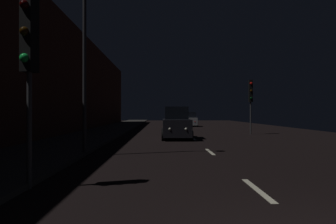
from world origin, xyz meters
name	(u,v)px	position (x,y,z in m)	size (l,w,h in m)	color
ground	(185,132)	(0.00, 24.50, -0.01)	(27.81, 84.00, 0.02)	black
sidewalk_left	(105,131)	(-7.71, 24.50, 0.07)	(4.40, 84.00, 0.15)	#33302D
building_facade_left	(66,77)	(-10.31, 21.00, 4.83)	(0.80, 63.00, 9.66)	#472319
lane_centerline	(191,136)	(0.00, 19.19, 0.01)	(0.16, 34.57, 0.01)	beige
traffic_light_near_left	(29,48)	(-5.51, 3.22, 3.43)	(0.38, 0.48, 4.73)	#38383A
traffic_light_far_right	(251,95)	(5.41, 21.34, 3.37)	(0.32, 0.47, 4.67)	#38383A
streetlamp_overhead	(94,28)	(-5.20, 8.82, 5.51)	(1.70, 0.44, 8.52)	#2D2D30
car_approaching_headlights	(176,124)	(-1.24, 17.07, 1.04)	(2.08, 4.50, 2.27)	black
car_distant_taillights	(190,120)	(1.61, 35.98, 0.88)	(1.77, 3.82, 1.93)	#A5A8AD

